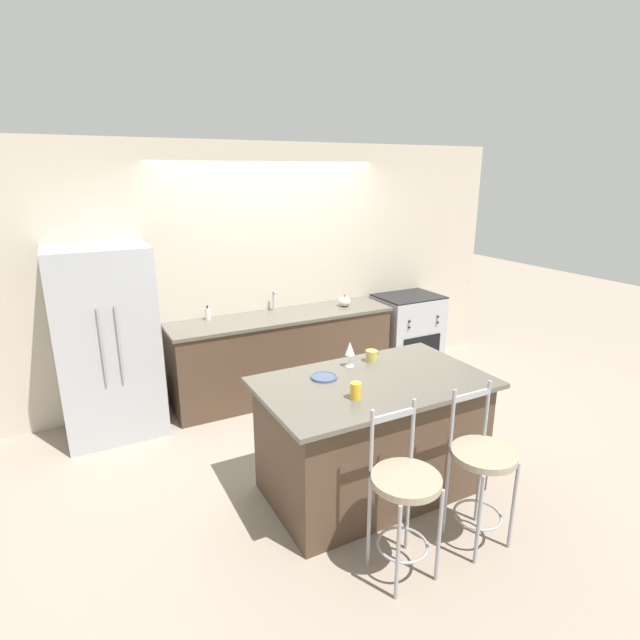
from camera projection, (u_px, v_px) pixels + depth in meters
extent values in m
plane|color=gray|center=(297.00, 405.00, 5.33)|extent=(18.00, 18.00, 0.00)
cube|color=beige|center=(269.00, 270.00, 5.52)|extent=(6.00, 0.07, 2.70)
cube|color=#4C3828|center=(282.00, 356.00, 5.52)|extent=(2.42, 0.63, 0.88)
cube|color=#5B564C|center=(282.00, 316.00, 5.38)|extent=(2.45, 0.67, 0.03)
cube|color=black|center=(282.00, 315.00, 5.38)|extent=(0.56, 0.35, 0.01)
cylinder|color=#ADAFB5|center=(274.00, 300.00, 5.53)|extent=(0.02, 0.02, 0.22)
cylinder|color=#ADAFB5|center=(275.00, 293.00, 5.45)|extent=(0.02, 0.12, 0.02)
cube|color=#4C3828|center=(372.00, 438.00, 3.82)|extent=(1.58, 0.90, 0.88)
cube|color=#5B564C|center=(374.00, 383.00, 3.69)|extent=(1.70, 1.02, 0.03)
cube|color=#ADAFB5|center=(107.00, 343.00, 4.57)|extent=(0.86, 0.68, 1.78)
cylinder|color=#939399|center=(102.00, 347.00, 4.21)|extent=(0.02, 0.02, 0.68)
cylinder|color=#939399|center=(119.00, 344.00, 4.27)|extent=(0.02, 0.02, 0.68)
cube|color=#ADAFB5|center=(407.00, 332.00, 6.26)|extent=(0.76, 0.61, 0.92)
cube|color=black|center=(422.00, 348.00, 6.03)|extent=(0.55, 0.01, 0.29)
cube|color=black|center=(409.00, 296.00, 6.12)|extent=(0.76, 0.61, 0.02)
cylinder|color=black|center=(410.00, 321.00, 5.82)|extent=(0.03, 0.02, 0.03)
cylinder|color=black|center=(438.00, 317.00, 6.01)|extent=(0.03, 0.02, 0.03)
cylinder|color=black|center=(409.00, 327.00, 5.84)|extent=(0.03, 0.02, 0.03)
cylinder|color=black|center=(438.00, 322.00, 6.03)|extent=(0.03, 0.02, 0.03)
cylinder|color=#99999E|center=(398.00, 553.00, 2.83)|extent=(0.02, 0.02, 0.64)
cylinder|color=#99999E|center=(439.00, 536.00, 2.97)|extent=(0.02, 0.02, 0.64)
cylinder|color=#99999E|center=(369.00, 522.00, 3.09)|extent=(0.02, 0.02, 0.64)
cylinder|color=#99999E|center=(408.00, 507.00, 3.22)|extent=(0.02, 0.02, 0.64)
torus|color=#99999E|center=(402.00, 544.00, 3.06)|extent=(0.32, 0.32, 0.02)
cylinder|color=gray|center=(406.00, 480.00, 2.93)|extent=(0.42, 0.42, 0.04)
cylinder|color=#99999E|center=(372.00, 441.00, 2.93)|extent=(0.02, 0.02, 0.40)
cylinder|color=#99999E|center=(413.00, 429.00, 3.06)|extent=(0.02, 0.02, 0.40)
cube|color=#99999E|center=(394.00, 416.00, 2.96)|extent=(0.30, 0.02, 0.04)
cylinder|color=#99999E|center=(479.00, 521.00, 3.10)|extent=(0.02, 0.02, 0.64)
cylinder|color=#99999E|center=(513.00, 506.00, 3.23)|extent=(0.02, 0.02, 0.64)
cylinder|color=#99999E|center=(446.00, 494.00, 3.35)|extent=(0.02, 0.02, 0.64)
cylinder|color=#99999E|center=(479.00, 481.00, 3.49)|extent=(0.02, 0.02, 0.64)
torus|color=#99999E|center=(477.00, 515.00, 3.33)|extent=(0.32, 0.32, 0.02)
cylinder|color=gray|center=(484.00, 454.00, 3.19)|extent=(0.42, 0.42, 0.04)
cylinder|color=#99999E|center=(452.00, 418.00, 3.19)|extent=(0.02, 0.02, 0.40)
cylinder|color=#99999E|center=(487.00, 408.00, 3.32)|extent=(0.02, 0.02, 0.40)
cube|color=#99999E|center=(472.00, 395.00, 3.22)|extent=(0.30, 0.02, 0.04)
cylinder|color=#425170|center=(324.00, 377.00, 3.73)|extent=(0.20, 0.20, 0.01)
torus|color=#425170|center=(324.00, 376.00, 3.72)|extent=(0.20, 0.20, 0.01)
cylinder|color=white|center=(350.00, 366.00, 3.95)|extent=(0.08, 0.08, 0.00)
cylinder|color=white|center=(350.00, 360.00, 3.94)|extent=(0.01, 0.01, 0.09)
cone|color=white|center=(350.00, 348.00, 3.91)|extent=(0.08, 0.08, 0.11)
cylinder|color=#C1B251|center=(371.00, 356.00, 4.04)|extent=(0.09, 0.09, 0.09)
torus|color=#C1B251|center=(376.00, 355.00, 4.06)|extent=(0.06, 0.01, 0.06)
cylinder|color=gold|center=(356.00, 391.00, 3.37)|extent=(0.08, 0.08, 0.12)
ellipsoid|color=beige|center=(344.00, 301.00, 5.69)|extent=(0.14, 0.14, 0.11)
cylinder|color=brown|center=(345.00, 296.00, 5.67)|extent=(0.02, 0.02, 0.02)
cylinder|color=silver|center=(208.00, 314.00, 5.17)|extent=(0.05, 0.05, 0.12)
cylinder|color=black|center=(207.00, 307.00, 5.15)|extent=(0.02, 0.02, 0.03)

